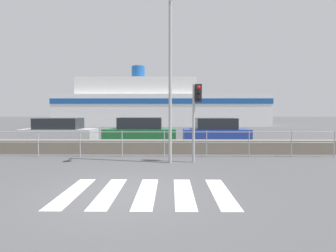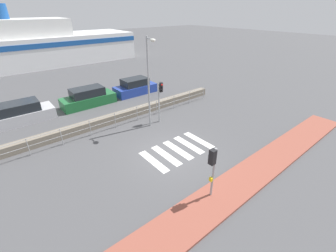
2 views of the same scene
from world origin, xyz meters
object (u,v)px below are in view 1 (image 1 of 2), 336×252
traffic_light_far (196,105)px  streetlamp (170,62)px  parked_car_green (140,132)px  parked_car_silver (59,132)px  parked_car_blue (216,132)px  ferry_boat (157,106)px

traffic_light_far → streetlamp: bearing=-167.6°
traffic_light_far → parked_car_green: bearing=114.0°
parked_car_silver → parked_car_blue: same height
traffic_light_far → parked_car_green: (-2.90, 6.50, -1.53)m
ferry_boat → parked_car_green: size_ratio=6.13×
parked_car_green → streetlamp: bearing=-74.2°
traffic_light_far → ferry_boat: size_ratio=0.11×
traffic_light_far → ferry_boat: 26.60m
streetlamp → ferry_boat: ferry_boat is taller
streetlamp → parked_car_silver: bearing=136.4°
parked_car_green → traffic_light_far: bearing=-66.0°
parked_car_green → parked_car_blue: parked_car_green is taller
traffic_light_far → parked_car_silver: (-8.05, 6.50, -1.54)m
parked_car_silver → parked_car_blue: size_ratio=1.10×
parked_car_silver → streetlamp: bearing=-43.6°
parked_car_green → parked_car_blue: bearing=0.0°
traffic_light_far → parked_car_green: traffic_light_far is taller
parked_car_silver → parked_car_blue: bearing=0.0°
streetlamp → parked_car_blue: 7.94m
parked_car_silver → parked_car_green: (5.16, 0.00, 0.01)m
streetlamp → parked_car_blue: streetlamp is taller
ferry_boat → parked_car_blue: ferry_boat is taller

